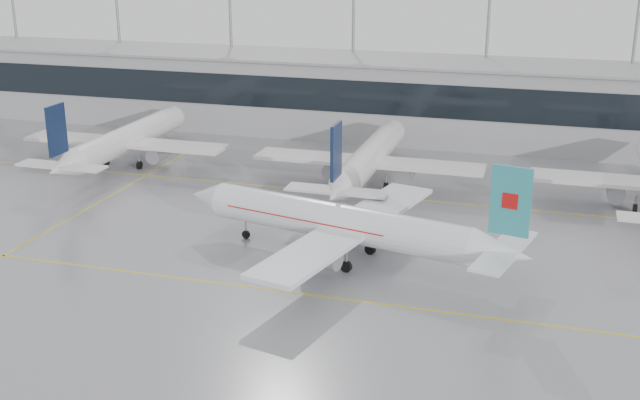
% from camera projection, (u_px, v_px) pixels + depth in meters
% --- Properties ---
extents(ground, '(320.00, 320.00, 0.00)m').
position_uv_depth(ground, '(282.00, 291.00, 73.21)').
color(ground, gray).
rests_on(ground, ground).
extents(taxi_line_main, '(120.00, 0.25, 0.01)m').
position_uv_depth(taxi_line_main, '(282.00, 291.00, 73.21)').
color(taxi_line_main, gold).
rests_on(taxi_line_main, ground).
extents(taxi_line_north, '(120.00, 0.25, 0.01)m').
position_uv_depth(taxi_line_north, '(361.00, 195.00, 100.50)').
color(taxi_line_north, gold).
rests_on(taxi_line_north, ground).
extents(taxi_line_cross, '(0.25, 60.00, 0.01)m').
position_uv_depth(taxi_line_cross, '(85.00, 210.00, 95.03)').
color(taxi_line_cross, gold).
rests_on(taxi_line_cross, ground).
extents(terminal, '(180.00, 15.00, 12.00)m').
position_uv_depth(terminal, '(410.00, 100.00, 127.72)').
color(terminal, '#949498').
rests_on(terminal, ground).
extents(terminal_glass, '(180.00, 0.20, 5.00)m').
position_uv_depth(terminal_glass, '(401.00, 99.00, 120.38)').
color(terminal_glass, black).
rests_on(terminal_glass, ground).
extents(terminal_roof, '(182.00, 16.00, 0.40)m').
position_uv_depth(terminal_roof, '(411.00, 61.00, 125.78)').
color(terminal_roof, gray).
rests_on(terminal_roof, ground).
extents(light_masts, '(156.40, 1.00, 22.60)m').
position_uv_depth(light_masts, '(418.00, 49.00, 130.87)').
color(light_masts, gray).
rests_on(light_masts, ground).
extents(air_canada_jet, '(37.57, 30.80, 12.04)m').
position_uv_depth(air_canada_jet, '(348.00, 224.00, 78.98)').
color(air_canada_jet, silver).
rests_on(air_canada_jet, ground).
extents(parked_jet_b, '(29.64, 36.96, 11.72)m').
position_uv_depth(parked_jet_b, '(125.00, 140.00, 112.23)').
color(parked_jet_b, silver).
rests_on(parked_jet_b, ground).
extents(parked_jet_c, '(29.64, 36.96, 11.72)m').
position_uv_depth(parked_jet_c, '(369.00, 159.00, 102.69)').
color(parked_jet_c, silver).
rests_on(parked_jet_c, ground).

